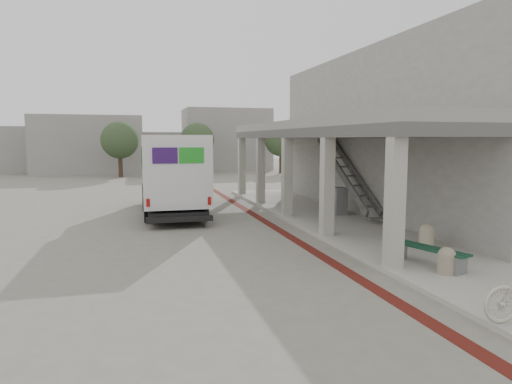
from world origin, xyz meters
name	(u,v)px	position (x,y,z in m)	size (l,w,h in m)	color
ground	(270,245)	(0.00, 0.00, 0.00)	(120.00, 120.00, 0.00)	slate
bike_lane_stripe	(281,231)	(1.00, 2.00, 0.01)	(0.35, 40.00, 0.01)	#501610
sidewalk	(385,236)	(4.00, 0.00, 0.06)	(4.40, 28.00, 0.12)	#9B988B
transit_building	(390,136)	(6.83, 4.50, 3.40)	(7.60, 17.00, 7.00)	gray
distant_backdrop	(143,145)	(-2.84, 35.89, 2.70)	(28.00, 10.00, 6.50)	gray
tree_left	(120,140)	(-5.00, 28.00, 3.18)	(3.20, 3.20, 4.80)	#38281C
tree_mid	(197,140)	(2.00, 30.00, 3.18)	(3.20, 3.20, 4.80)	#38281C
tree_right	(281,140)	(10.00, 29.00, 3.18)	(3.20, 3.20, 4.80)	#38281C
fedex_truck	(172,172)	(-2.36, 7.13, 1.82)	(2.68, 8.08, 3.42)	black
bench	(429,253)	(2.99, -3.69, 0.47)	(1.06, 2.10, 0.48)	slate
bollard_near	(447,260)	(2.99, -4.35, 0.44)	(0.42, 0.42, 0.64)	gray
bollard_far	(427,235)	(4.28, -1.81, 0.45)	(0.44, 0.44, 0.67)	tan
utility_cabinet	(339,201)	(4.30, 4.17, 0.69)	(0.51, 0.68, 1.14)	gray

